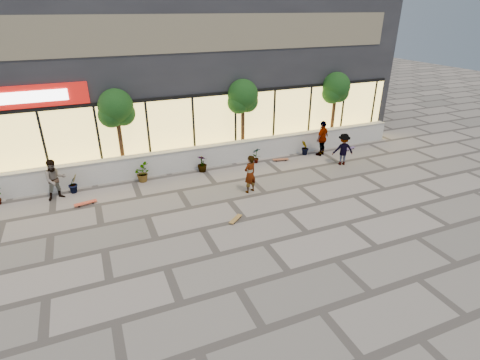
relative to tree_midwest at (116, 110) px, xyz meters
name	(u,v)px	position (x,y,z in m)	size (l,w,h in m)	color
ground	(265,243)	(3.50, -7.70, -2.99)	(80.00, 80.00, 0.00)	gray
planter_wall	(201,157)	(3.50, -0.70, -2.46)	(22.00, 0.42, 1.04)	silver
retail_building	(168,62)	(3.50, 4.79, 1.26)	(24.00, 9.17, 8.50)	#25252B
shrub_b	(73,183)	(-2.20, -1.25, -2.58)	(0.45, 0.36, 0.81)	#133C14
shrub_c	(142,173)	(0.60, -1.25, -2.58)	(0.73, 0.63, 0.81)	#133C14
shrub_d	(202,164)	(3.40, -1.25, -2.58)	(0.45, 0.45, 0.81)	#133C14
shrub_e	(256,155)	(6.20, -1.25, -2.58)	(0.43, 0.29, 0.81)	#133C14
shrub_f	(305,148)	(9.00, -1.25, -2.58)	(0.45, 0.36, 0.81)	#133C14
tree_midwest	(116,110)	(0.00, 0.00, 0.00)	(1.60, 1.50, 3.92)	#442918
tree_mideast	(243,98)	(6.00, 0.00, 0.00)	(1.60, 1.50, 3.92)	#442918
tree_east	(336,90)	(11.50, 0.00, 0.00)	(1.60, 1.50, 3.92)	#442918
skater_center	(250,174)	(4.59, -4.06, -2.17)	(0.59, 0.39, 1.63)	silver
skater_left	(55,180)	(-2.80, -1.61, -2.15)	(0.82, 0.64, 1.68)	tan
skater_right_near	(322,138)	(9.79, -1.58, -2.06)	(1.08, 0.45, 1.84)	white
skater_right_far	(343,149)	(10.00, -3.06, -2.20)	(1.02, 0.59, 1.58)	maroon
skateboard_center	(236,219)	(3.16, -6.00, -2.91)	(0.66, 0.59, 0.09)	olive
skateboard_left	(86,203)	(-1.83, -2.61, -2.90)	(0.88, 0.36, 0.10)	#D94128
skateboard_right_near	(281,159)	(7.45, -1.50, -2.90)	(0.84, 0.39, 0.10)	brown
skateboard_right_far	(350,148)	(11.74, -1.50, -2.92)	(0.71, 0.37, 0.08)	#614783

